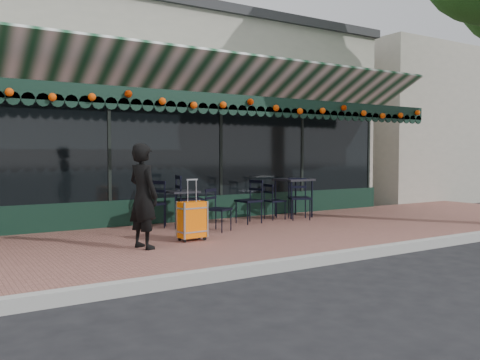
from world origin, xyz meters
TOP-DOWN VIEW (x-y plane):
  - ground at (0.00, 0.00)m, footprint 80.00×80.00m
  - sidewalk at (0.00, 2.00)m, footprint 18.00×4.00m
  - curb at (0.00, -0.08)m, footprint 18.00×0.16m
  - restaurant_building at (0.00, 7.84)m, footprint 12.00×9.60m
  - neighbor_building_right at (13.00, 8.00)m, footprint 12.00×8.00m
  - woman at (-1.26, 1.63)m, footprint 0.50×0.64m
  - suitcase at (-0.36, 1.82)m, footprint 0.45×0.27m
  - cafe_table_a at (2.88, 3.36)m, footprint 0.68×0.68m
  - cafe_table_b at (0.18, 3.34)m, footprint 0.55×0.55m
  - chair_a_left at (1.50, 3.03)m, footprint 0.49×0.49m
  - chair_a_right at (2.30, 3.26)m, footprint 0.39×0.39m
  - chair_a_front at (2.72, 2.96)m, footprint 0.58×0.58m
  - chair_b_left at (-0.43, 3.41)m, footprint 0.58×0.58m
  - chair_b_right at (0.33, 3.31)m, footprint 0.60×0.60m
  - chair_b_front at (0.49, 2.46)m, footprint 0.52×0.52m

SIDE VIEW (x-z plane):
  - ground at x=0.00m, z-range 0.00..0.00m
  - sidewalk at x=0.00m, z-range 0.00..0.15m
  - curb at x=0.00m, z-range 0.00..0.15m
  - suitcase at x=-0.36m, z-range -0.01..0.96m
  - chair_a_right at x=2.30m, z-range 0.15..0.91m
  - chair_b_front at x=0.49m, z-range 0.15..0.92m
  - chair_a_left at x=1.50m, z-range 0.15..1.03m
  - chair_a_front at x=2.72m, z-range 0.15..1.03m
  - chair_b_left at x=-0.43m, z-range 0.15..1.05m
  - chair_b_right at x=0.33m, z-range 0.15..1.14m
  - cafe_table_b at x=0.18m, z-range 0.42..1.10m
  - cafe_table_a at x=2.88m, z-range 0.48..1.32m
  - woman at x=-1.26m, z-range 0.15..1.68m
  - restaurant_building at x=0.00m, z-range 0.02..4.52m
  - neighbor_building_right at x=13.00m, z-range 0.00..4.80m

